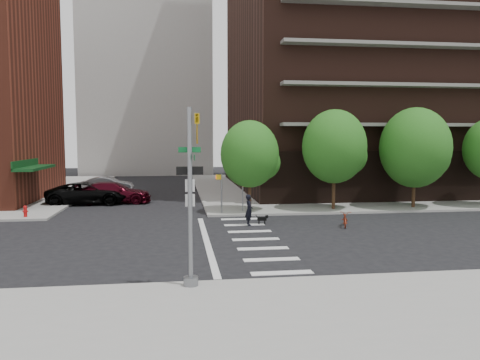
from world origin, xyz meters
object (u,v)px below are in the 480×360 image
Objects in this scene: parked_car_silver at (107,185)px; traffic_signal at (191,211)px; scooter at (345,219)px; dog_walker at (249,210)px; parked_car_maroon at (113,193)px; parked_car_black at (88,193)px; fire_hydrant at (25,211)px.

traffic_signal is at bearing -164.60° from parked_car_silver.
traffic_signal is 1.26× the size of parked_car_silver.
scooter is 0.99× the size of dog_walker.
dog_walker is (9.16, -10.68, 0.08)m from parked_car_maroon.
dog_walker is (11.04, -10.40, 0.06)m from parked_car_black.
parked_car_maroon is 3.21× the size of scooter.
dog_walker is (10.64, -17.63, 0.14)m from parked_car_silver.
traffic_signal is 1.03× the size of parked_car_maroon.
traffic_signal is at bearing -56.74° from fire_hydrant.
parked_car_black is at bearing 41.42° from dog_walker.
fire_hydrant is 0.40× the size of scooter.
parked_car_silver is (0.40, 7.23, -0.08)m from parked_car_black.
parked_car_maroon is at bearing 103.93° from traffic_signal.
dog_walker is at bearing 71.86° from traffic_signal.
scooter is (9.19, 10.20, -2.22)m from traffic_signal.
parked_car_maroon is at bearing 35.36° from dog_walker.
parked_car_silver is 24.73m from scooter.
parked_car_silver reaches higher than fire_hydrant.
traffic_signal is 3.30× the size of scooter.
traffic_signal is 3.25× the size of dog_walker.
parked_car_maroon is 3.16× the size of dog_walker.
traffic_signal reaches higher than parked_car_black.
scooter is (19.22, -5.10, -0.07)m from fire_hydrant.
traffic_signal is 22.99m from parked_car_black.
fire_hydrant is at bearing 169.14° from parked_car_silver.
dog_walker reaches higher than fire_hydrant.
parked_car_maroon is 18.81m from scooter.
dog_walker is at bearing -135.03° from parked_car_black.
traffic_signal reaches higher than dog_walker.
parked_car_silver is (-1.48, 6.95, -0.06)m from parked_car_maroon.
parked_car_silver is 20.59m from dog_walker.
scooter is at bearing -106.76° from dog_walker.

